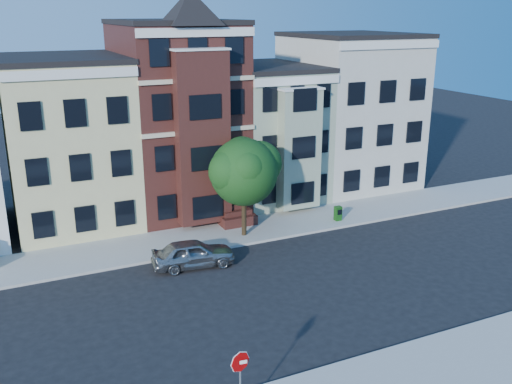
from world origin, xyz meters
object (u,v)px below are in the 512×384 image
newspaper_box (338,213)px  parked_car (193,254)px  stop_sign (240,380)px  street_tree (244,177)px

newspaper_box → parked_car: bearing=-167.2°
parked_car → stop_sign: size_ratio=1.60×
parked_car → street_tree: bearing=-50.6°
street_tree → newspaper_box: bearing=-2.2°
street_tree → stop_sign: 15.96m
street_tree → stop_sign: street_tree is taller
parked_car → stop_sign: bearing=174.9°
parked_car → newspaper_box: bearing=-70.6°
newspaper_box → stop_sign: bearing=-132.3°
stop_sign → newspaper_box: bearing=56.7°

